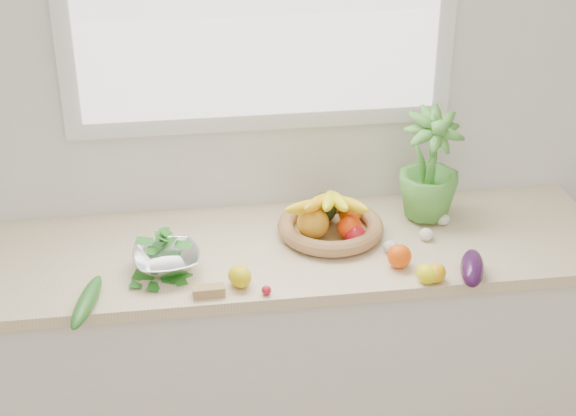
{
  "coord_description": "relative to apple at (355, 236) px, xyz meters",
  "views": [
    {
      "loc": [
        -0.3,
        -0.53,
        2.39
      ],
      "look_at": [
        0.05,
        1.93,
        1.05
      ],
      "focal_mm": 55.0,
      "sensor_mm": 36.0,
      "label": 1
    }
  ],
  "objects": [
    {
      "name": "fruit_basket",
      "position": [
        -0.07,
        0.08,
        0.02
      ],
      "size": [
        0.44,
        0.44,
        0.19
      ],
      "color": "tan",
      "rests_on": "countertop"
    },
    {
      "name": "lemon_b",
      "position": [
        0.2,
        -0.24,
        -0.01
      ],
      "size": [
        0.09,
        0.09,
        0.06
      ],
      "primitive_type": "ellipsoid",
      "rotation": [
        0.0,
        0.0,
        -0.66
      ],
      "color": "#FFB10D",
      "rests_on": "countertop"
    },
    {
      "name": "cucumber",
      "position": [
        -0.85,
        -0.24,
        -0.01
      ],
      "size": [
        0.11,
        0.28,
        0.05
      ],
      "primitive_type": "ellipsoid",
      "rotation": [
        0.0,
        0.0,
        -0.23
      ],
      "color": "#245A1A",
      "rests_on": "countertop"
    },
    {
      "name": "potted_herb",
      "position": [
        0.28,
        0.15,
        0.17
      ],
      "size": [
        0.25,
        0.25,
        0.38
      ],
      "primitive_type": "imported",
      "rotation": [
        0.0,
        0.0,
        0.21
      ],
      "color": "#4E9C39",
      "rests_on": "countertop"
    },
    {
      "name": "lemon_a",
      "position": [
        -0.4,
        -0.18,
        -0.0
      ],
      "size": [
        0.1,
        0.1,
        0.07
      ],
      "primitive_type": "ellipsoid",
      "rotation": [
        0.0,
        0.0,
        0.47
      ],
      "color": "yellow",
      "rests_on": "countertop"
    },
    {
      "name": "back_wall",
      "position": [
        -0.27,
        0.34,
        0.41
      ],
      "size": [
        4.5,
        0.02,
        2.7
      ],
      "primitive_type": "cube",
      "color": "white",
      "rests_on": "ground"
    },
    {
      "name": "apple",
      "position": [
        0.0,
        0.0,
        0.0
      ],
      "size": [
        0.09,
        0.09,
        0.07
      ],
      "primitive_type": "sphere",
      "rotation": [
        0.0,
        0.0,
        -0.16
      ],
      "color": "red",
      "rests_on": "countertop"
    },
    {
      "name": "garlic_c",
      "position": [
        0.11,
        -0.06,
        -0.02
      ],
      "size": [
        0.06,
        0.06,
        0.04
      ],
      "primitive_type": "ellipsoid",
      "rotation": [
        0.0,
        0.0,
        0.19
      ],
      "color": "silver",
      "rests_on": "countertop"
    },
    {
      "name": "orange_loose",
      "position": [
        0.11,
        -0.15,
        0.0
      ],
      "size": [
        0.08,
        0.08,
        0.08
      ],
      "primitive_type": "sphere",
      "rotation": [
        0.0,
        0.0,
        -0.11
      ],
      "color": "#F24D07",
      "rests_on": "countertop"
    },
    {
      "name": "garlic_b",
      "position": [
        0.33,
        0.1,
        -0.02
      ],
      "size": [
        0.06,
        0.06,
        0.04
      ],
      "primitive_type": "ellipsoid",
      "rotation": [
        0.0,
        0.0,
        0.15
      ],
      "color": "silver",
      "rests_on": "countertop"
    },
    {
      "name": "radish",
      "position": [
        -0.32,
        -0.24,
        -0.02
      ],
      "size": [
        0.04,
        0.04,
        0.03
      ],
      "primitive_type": "sphere",
      "rotation": [
        0.0,
        0.0,
        0.37
      ],
      "color": "red",
      "rests_on": "countertop"
    },
    {
      "name": "ginger",
      "position": [
        -0.49,
        -0.22,
        -0.02
      ],
      "size": [
        0.1,
        0.04,
        0.03
      ],
      "primitive_type": "cube",
      "rotation": [
        0.0,
        0.0,
        0.03
      ],
      "color": "tan",
      "rests_on": "countertop"
    },
    {
      "name": "countertop",
      "position": [
        -0.27,
        0.04,
        -0.06
      ],
      "size": [
        2.24,
        0.62,
        0.04
      ],
      "primitive_type": "cube",
      "color": "beige",
      "rests_on": "counter_cabinet"
    },
    {
      "name": "garlic_a",
      "position": [
        0.24,
        0.01,
        -0.02
      ],
      "size": [
        0.05,
        0.05,
        0.04
      ],
      "primitive_type": "ellipsoid",
      "rotation": [
        0.0,
        0.0,
        0.16
      ],
      "color": "white",
      "rests_on": "countertop"
    },
    {
      "name": "lemon_c",
      "position": [
        0.17,
        -0.24,
        -0.01
      ],
      "size": [
        0.08,
        0.09,
        0.06
      ],
      "primitive_type": "ellipsoid",
      "rotation": [
        0.0,
        0.0,
        0.31
      ],
      "color": "#F3EE0D",
      "rests_on": "countertop"
    },
    {
      "name": "colander_with_spinach",
      "position": [
        -0.62,
        -0.07,
        0.02
      ],
      "size": [
        0.23,
        0.23,
        0.11
      ],
      "color": "silver",
      "rests_on": "countertop"
    },
    {
      "name": "eggplant",
      "position": [
        0.31,
        -0.24,
        0.0
      ],
      "size": [
        0.13,
        0.2,
        0.08
      ],
      "primitive_type": "ellipsoid",
      "rotation": [
        0.0,
        0.0,
        -0.32
      ],
      "color": "#2F0E36",
      "rests_on": "countertop"
    },
    {
      "name": "counter_cabinet",
      "position": [
        -0.27,
        0.04,
        -0.51
      ],
      "size": [
        2.2,
        0.58,
        0.86
      ],
      "primitive_type": "cube",
      "color": "silver",
      "rests_on": "ground"
    }
  ]
}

